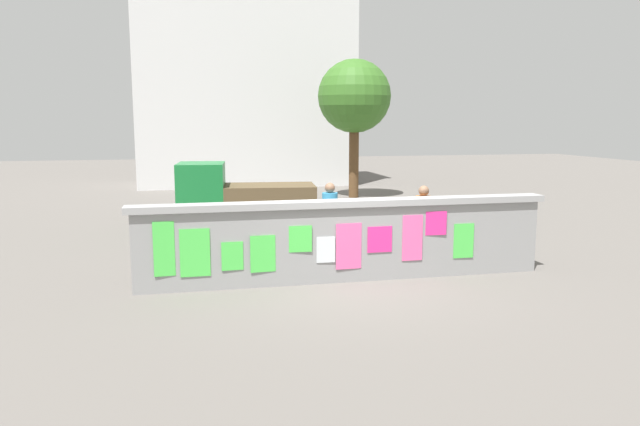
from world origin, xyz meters
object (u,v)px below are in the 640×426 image
at_px(person_bystander, 330,212).
at_px(person_walking, 423,216).
at_px(motorcycle, 358,225).
at_px(bicycle_far, 236,241).
at_px(auto_rickshaw_truck, 239,198).
at_px(bicycle_near, 440,232).
at_px(tree_roadside, 354,97).

bearing_deg(person_bystander, person_walking, -29.72).
height_order(motorcycle, bicycle_far, bicycle_far).
height_order(auto_rickshaw_truck, bicycle_near, auto_rickshaw_truck).
relative_size(auto_rickshaw_truck, bicycle_near, 2.19).
distance_m(bicycle_near, person_bystander, 2.85).
distance_m(bicycle_far, tree_roadside, 11.48).
height_order(motorcycle, bicycle_near, bicycle_near).
relative_size(bicycle_far, person_bystander, 1.05).
distance_m(bicycle_far, person_bystander, 2.14).
bearing_deg(person_bystander, tree_roadside, 71.14).
xyz_separation_m(bicycle_far, person_walking, (3.79, -1.28, 0.62)).
height_order(auto_rickshaw_truck, bicycle_far, auto_rickshaw_truck).
bearing_deg(motorcycle, tree_roadside, 74.79).
bearing_deg(bicycle_near, auto_rickshaw_truck, 145.19).
bearing_deg(person_walking, bicycle_near, 53.30).
relative_size(auto_rickshaw_truck, person_bystander, 2.31).
xyz_separation_m(auto_rickshaw_truck, person_bystander, (1.65, -3.41, 0.09)).
bearing_deg(bicycle_far, person_walking, -18.62).
bearing_deg(bicycle_near, person_bystander, -173.03).
distance_m(motorcycle, bicycle_far, 3.14).
xyz_separation_m(person_walking, person_bystander, (-1.76, 1.01, 0.00)).
distance_m(person_walking, tree_roadside, 11.29).
xyz_separation_m(auto_rickshaw_truck, motorcycle, (2.64, -2.29, -0.44)).
distance_m(person_walking, person_bystander, 2.03).
height_order(bicycle_near, person_walking, person_walking).
bearing_deg(auto_rickshaw_truck, bicycle_far, -96.84).
bearing_deg(person_bystander, auto_rickshaw_truck, 115.87).
height_order(auto_rickshaw_truck, tree_roadside, tree_roadside).
relative_size(motorcycle, person_walking, 1.16).
relative_size(person_walking, person_bystander, 1.00).
height_order(person_walking, tree_roadside, tree_roadside).
xyz_separation_m(bicycle_near, person_bystander, (-2.76, -0.34, 0.62)).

